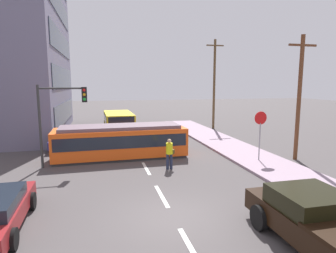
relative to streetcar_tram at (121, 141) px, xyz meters
name	(u,v)px	position (x,y,z in m)	size (l,w,h in m)	color
ground_plane	(137,152)	(1.15, 1.24, -1.06)	(120.00, 120.00, 0.00)	#4A4545
sidewalk_curb_right	(257,160)	(7.95, -2.76, -0.99)	(3.20, 36.00, 0.14)	#9D8595
lane_stripe_0	(192,250)	(1.15, -10.76, -1.06)	(0.16, 2.40, 0.01)	silver
lane_stripe_1	(162,196)	(1.15, -6.76, -1.06)	(0.16, 2.40, 0.01)	silver
lane_stripe_2	(146,168)	(1.15, -2.76, -1.06)	(0.16, 2.40, 0.01)	silver
lane_stripe_3	(129,139)	(1.15, 6.00, -1.06)	(0.16, 2.40, 0.01)	silver
lane_stripe_4	(124,128)	(1.15, 12.00, -1.06)	(0.16, 2.40, 0.01)	silver
streetcar_tram	(121,141)	(0.00, 0.00, 0.00)	(8.13, 2.69, 2.05)	#F85718
city_bus	(119,121)	(0.51, 9.64, 0.01)	(2.66, 5.76, 1.86)	yellow
pedestrian_crossing	(169,152)	(2.37, -3.16, -0.12)	(0.50, 0.36, 1.67)	#232941
pickup_truck_parked	(322,224)	(4.61, -11.63, -0.26)	(2.30, 5.01, 1.55)	black
parked_sedan_mid	(66,138)	(-3.66, 3.96, -0.43)	(2.13, 4.57, 1.19)	navy
stop_sign	(260,126)	(7.85, -3.06, 1.13)	(0.76, 0.07, 2.88)	gray
traffic_light_mast	(60,110)	(-3.34, -1.30, 2.15)	(2.59, 0.33, 4.56)	#333333
utility_pole_near	(299,96)	(10.37, -3.00, 2.83)	(1.80, 0.24, 7.42)	brown
utility_pole_mid	(214,83)	(10.21, 9.68, 3.61)	(1.80, 0.24, 8.96)	brown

